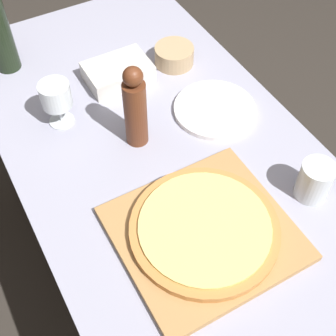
{
  "coord_description": "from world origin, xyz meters",
  "views": [
    {
      "loc": [
        -0.37,
        -0.63,
        1.64
      ],
      "look_at": [
        -0.04,
        -0.05,
        0.8
      ],
      "focal_mm": 50.0,
      "sensor_mm": 36.0,
      "label": 1
    }
  ],
  "objects": [
    {
      "name": "dinner_plate",
      "position": [
        0.19,
        0.1,
        0.75
      ],
      "size": [
        0.22,
        0.22,
        0.01
      ],
      "color": "white",
      "rests_on": "dining_table"
    },
    {
      "name": "pepper_mill",
      "position": [
        -0.04,
        0.11,
        0.85
      ],
      "size": [
        0.06,
        0.06,
        0.23
      ],
      "color": "#5B2D19",
      "rests_on": "dining_table"
    },
    {
      "name": "dining_table",
      "position": [
        0.0,
        0.0,
        0.64
      ],
      "size": [
        0.73,
        1.53,
        0.74
      ],
      "color": "#9393A8",
      "rests_on": "ground_plane"
    },
    {
      "name": "drinking_tumbler",
      "position": [
        0.24,
        -0.24,
        0.79
      ],
      "size": [
        0.08,
        0.08,
        0.1
      ],
      "color": "silver",
      "rests_on": "dining_table"
    },
    {
      "name": "wine_glass",
      "position": [
        -0.19,
        0.27,
        0.83
      ],
      "size": [
        0.08,
        0.08,
        0.13
      ],
      "color": "silver",
      "rests_on": "dining_table"
    },
    {
      "name": "food_container",
      "position": [
        0.02,
        0.35,
        0.77
      ],
      "size": [
        0.18,
        0.13,
        0.05
      ],
      "color": "beige",
      "rests_on": "dining_table"
    },
    {
      "name": "cutting_board",
      "position": [
        -0.04,
        -0.21,
        0.75
      ],
      "size": [
        0.37,
        0.35,
        0.02
      ],
      "color": "#A87A47",
      "rests_on": "dining_table"
    },
    {
      "name": "small_bowl",
      "position": [
        0.2,
        0.34,
        0.77
      ],
      "size": [
        0.12,
        0.12,
        0.05
      ],
      "color": "tan",
      "rests_on": "dining_table"
    },
    {
      "name": "pizza",
      "position": [
        -0.04,
        -0.21,
        0.77
      ],
      "size": [
        0.33,
        0.33,
        0.02
      ],
      "color": "#BC7A3D",
      "rests_on": "cutting_board"
    },
    {
      "name": "ground_plane",
      "position": [
        0.0,
        0.0,
        0.0
      ],
      "size": [
        12.0,
        12.0,
        0.0
      ],
      "primitive_type": "plane",
      "color": "#2D2823"
    }
  ]
}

